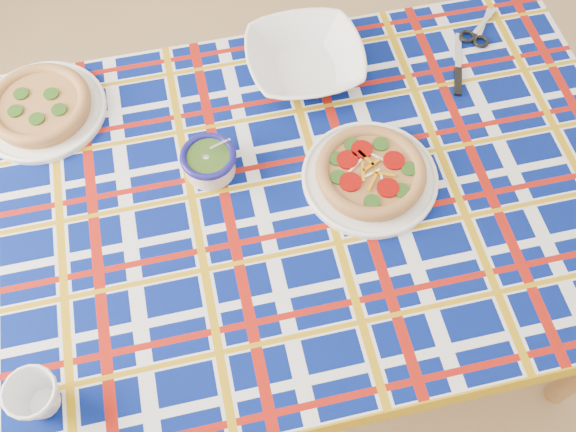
# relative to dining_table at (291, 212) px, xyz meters

# --- Properties ---
(floor) EXTENTS (4.00, 4.00, 0.00)m
(floor) POSITION_rel_dining_table_xyz_m (0.13, -0.27, -0.63)
(floor) COLOR #92704B
(floor) RESTS_ON ground
(dining_table) EXTENTS (1.71, 1.40, 0.69)m
(dining_table) POSITION_rel_dining_table_xyz_m (0.00, 0.00, 0.00)
(dining_table) COLOR brown
(dining_table) RESTS_ON floor
(tablecloth) EXTENTS (1.75, 1.44, 0.10)m
(tablecloth) POSITION_rel_dining_table_xyz_m (-0.00, 0.00, 0.02)
(tablecloth) COLOR navy
(tablecloth) RESTS_ON dining_table
(main_focaccia_plate) EXTENTS (0.40, 0.40, 0.06)m
(main_focaccia_plate) POSITION_rel_dining_table_xyz_m (0.16, 0.06, 0.10)
(main_focaccia_plate) COLOR #AD723D
(main_focaccia_plate) RESTS_ON tablecloth
(pesto_bowl) EXTENTS (0.15, 0.15, 0.07)m
(pesto_bowl) POSITION_rel_dining_table_xyz_m (-0.18, 0.04, 0.11)
(pesto_bowl) COLOR #203B10
(pesto_bowl) RESTS_ON tablecloth
(serving_bowl) EXTENTS (0.35, 0.35, 0.07)m
(serving_bowl) POSITION_rel_dining_table_xyz_m (-0.02, 0.34, 0.11)
(serving_bowl) COLOR white
(serving_bowl) RESTS_ON tablecloth
(second_focaccia_plate) EXTENTS (0.37, 0.37, 0.05)m
(second_focaccia_plate) POSITION_rel_dining_table_xyz_m (-0.59, 0.13, 0.10)
(second_focaccia_plate) COLOR #AD723D
(second_focaccia_plate) RESTS_ON tablecloth
(mug) EXTENTS (0.12, 0.12, 0.09)m
(mug) POSITION_rel_dining_table_xyz_m (-0.37, -0.49, 0.12)
(mug) COLOR white
(mug) RESTS_ON tablecloth
(table_knife) EXTENTS (0.02, 0.21, 0.01)m
(table_knife) POSITION_rel_dining_table_xyz_m (0.34, 0.45, 0.08)
(table_knife) COLOR silver
(table_knife) RESTS_ON tablecloth
(kitchen_scissors) EXTENTS (0.13, 0.18, 0.01)m
(kitchen_scissors) POSITION_rel_dining_table_xyz_m (0.40, 0.56, 0.08)
(kitchen_scissors) COLOR silver
(kitchen_scissors) RESTS_ON tablecloth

